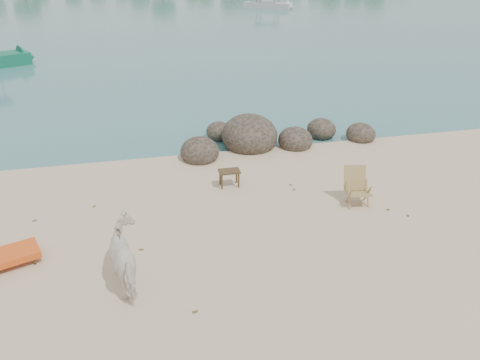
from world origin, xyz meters
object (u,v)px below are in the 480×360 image
object	(u,v)px
boulders	(262,138)
cow	(129,257)
deck_chair	(359,189)
side_table	(229,179)

from	to	relation	value
boulders	cow	xyz separation A→B (m)	(-4.19, -6.21, 0.36)
deck_chair	boulders	bearing A→B (deg)	115.79
boulders	side_table	distance (m)	3.12
cow	deck_chair	world-z (taller)	cow
cow	boulders	bearing A→B (deg)	-138.23
cow	side_table	xyz separation A→B (m)	(2.58, 3.53, -0.39)
side_table	cow	bearing A→B (deg)	-125.63
boulders	deck_chair	world-z (taller)	boulders
cow	deck_chair	bearing A→B (deg)	-175.41
cow	side_table	world-z (taller)	cow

